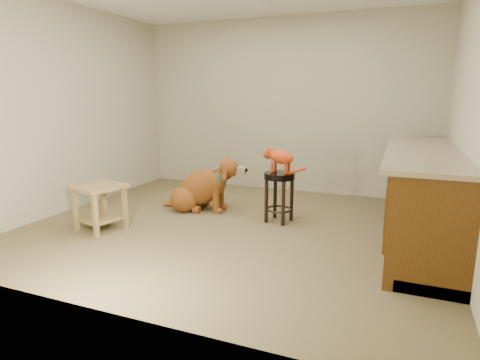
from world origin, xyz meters
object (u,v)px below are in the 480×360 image
at_px(golden_retriever, 202,189).
at_px(tabby_kitten, 279,158).
at_px(side_table, 99,200).
at_px(padded_stool, 279,187).
at_px(wood_stool, 410,179).

xyz_separation_m(golden_retriever, tabby_kitten, (1.06, -0.10, 0.49)).
relative_size(side_table, golden_retriever, 0.51).
bearing_deg(side_table, padded_stool, 29.70).
bearing_deg(wood_stool, side_table, -144.05).
bearing_deg(golden_retriever, side_table, -128.15).
bearing_deg(side_table, golden_retriever, 58.10).
relative_size(wood_stool, golden_retriever, 0.62).
bearing_deg(side_table, tabby_kitten, 29.94).
height_order(wood_stool, golden_retriever, wood_stool).
relative_size(padded_stool, wood_stool, 0.82).
xyz_separation_m(padded_stool, tabby_kitten, (-0.01, 0.00, 0.35)).
xyz_separation_m(side_table, tabby_kitten, (1.75, 1.01, 0.43)).
xyz_separation_m(wood_stool, tabby_kitten, (-1.44, -1.30, 0.39)).
height_order(side_table, tabby_kitten, tabby_kitten).
distance_m(padded_stool, wood_stool, 1.93).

